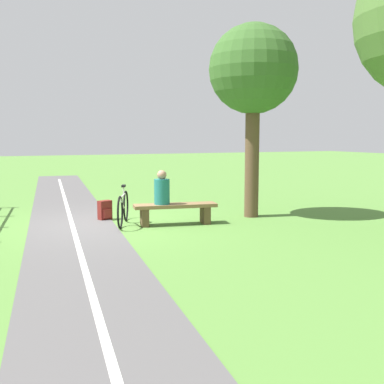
{
  "coord_description": "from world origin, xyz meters",
  "views": [
    {
      "loc": [
        2.42,
        10.6,
        2.05
      ],
      "look_at": [
        -0.91,
        2.92,
        1.04
      ],
      "focal_mm": 43.7,
      "sensor_mm": 36.0,
      "label": 1
    }
  ],
  "objects_px": {
    "person_seated": "(162,190)",
    "bicycle": "(123,208)",
    "bench": "(175,210)",
    "tree_far_left": "(253,72)",
    "backpack": "(105,210)"
  },
  "relations": [
    {
      "from": "person_seated",
      "to": "bicycle",
      "type": "bearing_deg",
      "value": -18.33
    },
    {
      "from": "bench",
      "to": "person_seated",
      "type": "xyz_separation_m",
      "value": [
        0.31,
        -0.05,
        0.48
      ]
    },
    {
      "from": "person_seated",
      "to": "tree_far_left",
      "type": "distance_m",
      "value": 3.72
    },
    {
      "from": "bicycle",
      "to": "tree_far_left",
      "type": "relative_size",
      "value": 0.34
    },
    {
      "from": "bicycle",
      "to": "tree_far_left",
      "type": "xyz_separation_m",
      "value": [
        -3.27,
        0.25,
        3.22
      ]
    },
    {
      "from": "bicycle",
      "to": "tree_far_left",
      "type": "bearing_deg",
      "value": 108.3
    },
    {
      "from": "person_seated",
      "to": "bicycle",
      "type": "height_order",
      "value": "person_seated"
    },
    {
      "from": "bench",
      "to": "person_seated",
      "type": "bearing_deg",
      "value": 0.0
    },
    {
      "from": "bench",
      "to": "person_seated",
      "type": "height_order",
      "value": "person_seated"
    },
    {
      "from": "person_seated",
      "to": "backpack",
      "type": "relative_size",
      "value": 1.64
    },
    {
      "from": "backpack",
      "to": "tree_far_left",
      "type": "relative_size",
      "value": 0.1
    },
    {
      "from": "bench",
      "to": "backpack",
      "type": "xyz_separation_m",
      "value": [
        1.36,
        -1.24,
        -0.11
      ]
    },
    {
      "from": "bench",
      "to": "backpack",
      "type": "bearing_deg",
      "value": -32.58
    },
    {
      "from": "person_seated",
      "to": "tree_far_left",
      "type": "relative_size",
      "value": 0.16
    },
    {
      "from": "person_seated",
      "to": "bench",
      "type": "bearing_deg",
      "value": -180.0
    }
  ]
}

